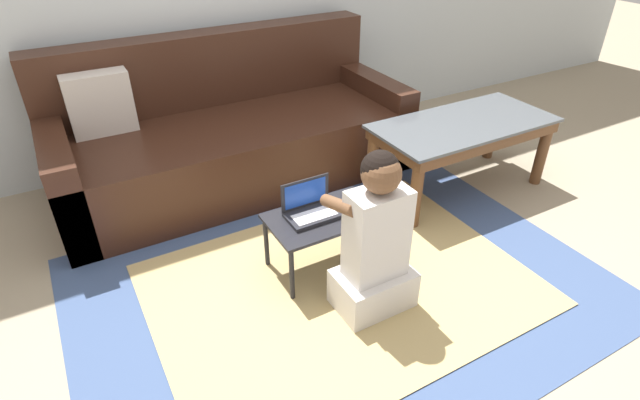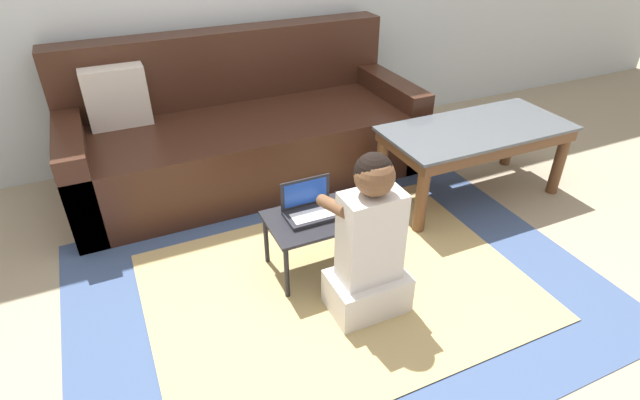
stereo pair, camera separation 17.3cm
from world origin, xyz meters
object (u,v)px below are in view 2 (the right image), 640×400
object	(u,v)px
computer_mouse	(350,209)
person_seated	(369,246)
couch	(243,132)
laptop	(310,209)
coffee_table	(476,138)
laptop_desk	(323,222)

from	to	relation	value
computer_mouse	person_seated	xyz separation A→B (m)	(-0.08, -0.33, 0.03)
couch	computer_mouse	distance (m)	1.18
couch	computer_mouse	size ratio (longest dim) A/B	24.13
couch	laptop	size ratio (longest dim) A/B	8.58
coffee_table	computer_mouse	distance (m)	1.06
laptop	person_seated	distance (m)	0.40
coffee_table	laptop_desk	distance (m)	1.19
laptop_desk	computer_mouse	xyz separation A→B (m)	(0.14, -0.03, 0.05)
laptop_desk	person_seated	bearing A→B (deg)	-80.94
coffee_table	person_seated	xyz separation A→B (m)	(-1.09, -0.63, -0.03)
laptop_desk	computer_mouse	distance (m)	0.15
couch	coffee_table	xyz separation A→B (m)	(1.20, -0.87, 0.09)
coffee_table	laptop_desk	world-z (taller)	coffee_table
couch	person_seated	bearing A→B (deg)	-85.77
laptop	person_seated	xyz separation A→B (m)	(0.11, -0.39, 0.01)
coffee_table	laptop	xyz separation A→B (m)	(-1.20, -0.24, -0.04)
coffee_table	laptop_desk	xyz separation A→B (m)	(-1.15, -0.27, -0.11)
person_seated	laptop_desk	bearing A→B (deg)	99.06
couch	coffee_table	size ratio (longest dim) A/B	1.95
laptop	person_seated	bearing A→B (deg)	-74.08
laptop_desk	laptop	bearing A→B (deg)	149.84
laptop	couch	bearing A→B (deg)	90.00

